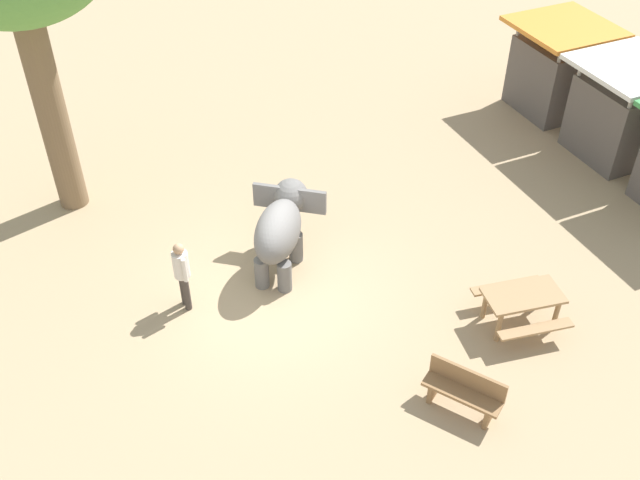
% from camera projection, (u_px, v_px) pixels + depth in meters
% --- Properties ---
extents(ground_plane, '(60.00, 60.00, 0.00)m').
position_uv_depth(ground_plane, '(274.00, 291.00, 15.36)').
color(ground_plane, tan).
extents(elephant, '(2.26, 2.13, 1.65)m').
position_uv_depth(elephant, '(281.00, 226.00, 15.34)').
color(elephant, slate).
rests_on(elephant, ground_plane).
extents(person_handler, '(0.51, 0.32, 1.62)m').
position_uv_depth(person_handler, '(182.00, 271.00, 14.44)').
color(person_handler, '#3F3833').
rests_on(person_handler, ground_plane).
extents(wooden_bench, '(1.38, 1.12, 0.88)m').
position_uv_depth(wooden_bench, '(464.00, 390.00, 12.77)').
color(wooden_bench, olive).
rests_on(wooden_bench, ground_plane).
extents(picnic_table_near, '(1.71, 1.72, 0.78)m').
position_uv_depth(picnic_table_near, '(522.00, 301.00, 14.29)').
color(picnic_table_near, '#9E7A51').
rests_on(picnic_table_near, ground_plane).
extents(market_stall_orange, '(2.50, 2.50, 2.52)m').
position_uv_depth(market_stall_orange, '(555.00, 72.00, 20.55)').
color(market_stall_orange, '#59514C').
rests_on(market_stall_orange, ground_plane).
extents(market_stall_white, '(2.50, 2.50, 2.52)m').
position_uv_depth(market_stall_white, '(620.00, 115.00, 18.72)').
color(market_stall_white, '#59514C').
rests_on(market_stall_white, ground_plane).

